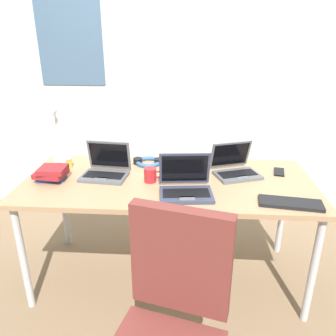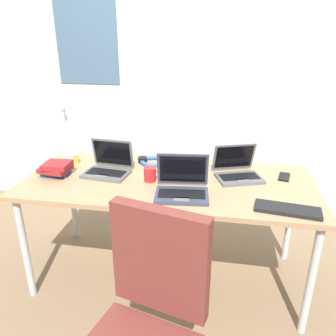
{
  "view_description": "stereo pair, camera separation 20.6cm",
  "coord_description": "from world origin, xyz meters",
  "px_view_note": "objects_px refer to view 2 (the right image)",
  "views": [
    {
      "loc": [
        0.13,
        -1.9,
        1.59
      ],
      "look_at": [
        0.0,
        0.0,
        0.82
      ],
      "focal_mm": 35.56,
      "sensor_mm": 36.0,
      "label": 1
    },
    {
      "loc": [
        0.33,
        -1.88,
        1.59
      ],
      "look_at": [
        0.0,
        0.0,
        0.82
      ],
      "focal_mm": 35.56,
      "sensor_mm": 36.0,
      "label": 2
    }
  ],
  "objects_px": {
    "laptop_front_right": "(238,171)",
    "book_stack": "(56,169)",
    "desk_lamp": "(65,132)",
    "computer_mouse": "(64,161)",
    "pill_bottle": "(76,158)",
    "external_keyboard": "(287,209)",
    "cell_phone": "(284,177)",
    "coffee_mug": "(150,174)",
    "headphones": "(153,161)",
    "laptop_near_mouse": "(108,167)",
    "laptop_back_right": "(182,187)"
  },
  "relations": [
    {
      "from": "laptop_back_right",
      "to": "book_stack",
      "type": "distance_m",
      "value": 0.84
    },
    {
      "from": "pill_bottle",
      "to": "external_keyboard",
      "type": "bearing_deg",
      "value": -18.14
    },
    {
      "from": "laptop_front_right",
      "to": "laptop_near_mouse",
      "type": "bearing_deg",
      "value": -174.71
    },
    {
      "from": "external_keyboard",
      "to": "pill_bottle",
      "type": "distance_m",
      "value": 1.44
    },
    {
      "from": "computer_mouse",
      "to": "pill_bottle",
      "type": "bearing_deg",
      "value": 38.54
    },
    {
      "from": "desk_lamp",
      "to": "pill_bottle",
      "type": "xyz_separation_m",
      "value": [
        0.11,
        -0.11,
        -0.16
      ]
    },
    {
      "from": "desk_lamp",
      "to": "cell_phone",
      "type": "xyz_separation_m",
      "value": [
        1.52,
        -0.11,
        -0.19
      ]
    },
    {
      "from": "cell_phone",
      "to": "headphones",
      "type": "distance_m",
      "value": 0.89
    },
    {
      "from": "laptop_near_mouse",
      "to": "laptop_back_right",
      "type": "bearing_deg",
      "value": -23.16
    },
    {
      "from": "laptop_front_right",
      "to": "book_stack",
      "type": "height_order",
      "value": "laptop_front_right"
    },
    {
      "from": "headphones",
      "to": "pill_bottle",
      "type": "xyz_separation_m",
      "value": [
        -0.53,
        -0.11,
        0.03
      ]
    },
    {
      "from": "laptop_back_right",
      "to": "coffee_mug",
      "type": "bearing_deg",
      "value": 145.39
    },
    {
      "from": "external_keyboard",
      "to": "headphones",
      "type": "height_order",
      "value": "headphones"
    },
    {
      "from": "laptop_back_right",
      "to": "external_keyboard",
      "type": "distance_m",
      "value": 0.57
    },
    {
      "from": "laptop_near_mouse",
      "to": "computer_mouse",
      "type": "height_order",
      "value": "laptop_near_mouse"
    },
    {
      "from": "external_keyboard",
      "to": "headphones",
      "type": "bearing_deg",
      "value": 154.67
    },
    {
      "from": "cell_phone",
      "to": "external_keyboard",
      "type": "bearing_deg",
      "value": -83.09
    },
    {
      "from": "laptop_near_mouse",
      "to": "coffee_mug",
      "type": "xyz_separation_m",
      "value": [
        0.3,
        -0.07,
        0.0
      ]
    },
    {
      "from": "laptop_near_mouse",
      "to": "computer_mouse",
      "type": "xyz_separation_m",
      "value": [
        -0.37,
        0.11,
        -0.03
      ]
    },
    {
      "from": "computer_mouse",
      "to": "cell_phone",
      "type": "height_order",
      "value": "computer_mouse"
    },
    {
      "from": "computer_mouse",
      "to": "laptop_back_right",
      "type": "bearing_deg",
      "value": 7.85
    },
    {
      "from": "desk_lamp",
      "to": "coffee_mug",
      "type": "xyz_separation_m",
      "value": [
        0.7,
        -0.31,
        -0.15
      ]
    },
    {
      "from": "external_keyboard",
      "to": "computer_mouse",
      "type": "height_order",
      "value": "computer_mouse"
    },
    {
      "from": "laptop_back_right",
      "to": "external_keyboard",
      "type": "bearing_deg",
      "value": -10.13
    },
    {
      "from": "coffee_mug",
      "to": "laptop_back_right",
      "type": "bearing_deg",
      "value": -34.61
    },
    {
      "from": "laptop_front_right",
      "to": "external_keyboard",
      "type": "relative_size",
      "value": 1.03
    },
    {
      "from": "external_keyboard",
      "to": "desk_lamp",
      "type": "bearing_deg",
      "value": 167.41
    },
    {
      "from": "laptop_back_right",
      "to": "headphones",
      "type": "relative_size",
      "value": 1.51
    },
    {
      "from": "book_stack",
      "to": "computer_mouse",
      "type": "bearing_deg",
      "value": 104.27
    },
    {
      "from": "laptop_near_mouse",
      "to": "headphones",
      "type": "distance_m",
      "value": 0.34
    },
    {
      "from": "laptop_front_right",
      "to": "book_stack",
      "type": "distance_m",
      "value": 1.16
    },
    {
      "from": "external_keyboard",
      "to": "headphones",
      "type": "relative_size",
      "value": 1.54
    },
    {
      "from": "laptop_front_right",
      "to": "laptop_near_mouse",
      "type": "height_order",
      "value": "laptop_near_mouse"
    },
    {
      "from": "headphones",
      "to": "coffee_mug",
      "type": "relative_size",
      "value": 1.89
    },
    {
      "from": "cell_phone",
      "to": "headphones",
      "type": "xyz_separation_m",
      "value": [
        -0.88,
        0.1,
        0.01
      ]
    },
    {
      "from": "computer_mouse",
      "to": "cell_phone",
      "type": "distance_m",
      "value": 1.5
    },
    {
      "from": "laptop_back_right",
      "to": "headphones",
      "type": "xyz_separation_m",
      "value": [
        -0.27,
        0.45,
        -0.03
      ]
    },
    {
      "from": "desk_lamp",
      "to": "computer_mouse",
      "type": "xyz_separation_m",
      "value": [
        0.03,
        -0.13,
        -0.18
      ]
    },
    {
      "from": "laptop_front_right",
      "to": "coffee_mug",
      "type": "bearing_deg",
      "value": -164.57
    },
    {
      "from": "desk_lamp",
      "to": "book_stack",
      "type": "xyz_separation_m",
      "value": [
        0.08,
        -0.33,
        -0.15
      ]
    },
    {
      "from": "laptop_near_mouse",
      "to": "book_stack",
      "type": "bearing_deg",
      "value": -164.19
    },
    {
      "from": "external_keyboard",
      "to": "cell_phone",
      "type": "relative_size",
      "value": 2.43
    },
    {
      "from": "laptop_front_right",
      "to": "cell_phone",
      "type": "relative_size",
      "value": 2.49
    },
    {
      "from": "laptop_back_right",
      "to": "cell_phone",
      "type": "height_order",
      "value": "laptop_back_right"
    },
    {
      "from": "laptop_back_right",
      "to": "coffee_mug",
      "type": "height_order",
      "value": "laptop_back_right"
    },
    {
      "from": "desk_lamp",
      "to": "laptop_front_right",
      "type": "xyz_separation_m",
      "value": [
        1.23,
        -0.16,
        -0.16
      ]
    },
    {
      "from": "cell_phone",
      "to": "pill_bottle",
      "type": "bearing_deg",
      "value": -166.95
    },
    {
      "from": "headphones",
      "to": "laptop_back_right",
      "type": "bearing_deg",
      "value": -59.2
    },
    {
      "from": "laptop_front_right",
      "to": "cell_phone",
      "type": "distance_m",
      "value": 0.3
    },
    {
      "from": "desk_lamp",
      "to": "book_stack",
      "type": "distance_m",
      "value": 0.37
    }
  ]
}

